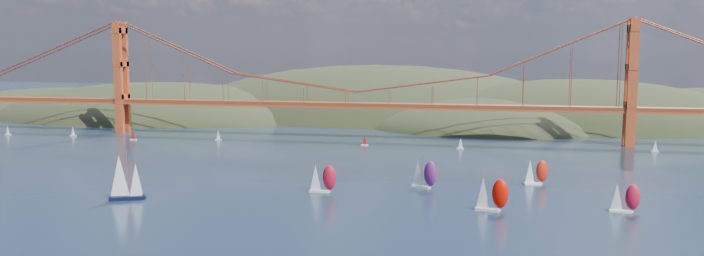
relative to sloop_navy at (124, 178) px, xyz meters
name	(u,v)px	position (x,y,z in m)	size (l,w,h in m)	color
ground	(195,249)	(38.93, -39.69, -6.30)	(1200.00, 1200.00, 0.00)	black
headlands	(463,139)	(83.88, 238.60, -18.76)	(725.00, 225.00, 96.00)	black
bridge	(354,69)	(37.18, 140.31, 25.93)	(552.00, 12.00, 55.00)	maroon
sloop_navy	(124,178)	(0.00, 0.00, 0.00)	(9.77, 7.43, 14.27)	black
racer_0	(322,178)	(51.94, 20.51, -1.90)	(8.06, 3.23, 9.32)	silver
racer_1	(491,194)	(100.80, 6.98, -1.65)	(8.73, 4.16, 9.84)	silver
racer_2	(624,197)	(134.64, 12.28, -2.25)	(7.53, 3.16, 8.58)	white
racer_3	(536,172)	(114.34, 45.06, -2.19)	(7.78, 4.82, 8.71)	white
racer_rwb	(424,173)	(80.66, 32.60, -1.71)	(8.68, 5.94, 9.72)	silver
distant_boat_0	(8,130)	(-130.20, 118.30, -3.89)	(3.00, 2.00, 4.70)	silver
distant_boat_1	(73,131)	(-96.59, 120.95, -3.89)	(3.00, 2.00, 4.70)	silver
distant_boat_2	(133,135)	(-60.93, 113.73, -3.89)	(3.00, 2.00, 4.70)	silver
distant_boat_3	(218,135)	(-22.35, 121.14, -3.89)	(3.00, 2.00, 4.70)	silver
distant_boat_4	(655,146)	(166.22, 123.37, -3.89)	(3.00, 2.00, 4.70)	silver
distant_boat_8	(461,143)	(87.99, 116.00, -3.89)	(3.00, 2.00, 4.70)	silver
distant_boat_9	(365,140)	(46.63, 117.96, -3.89)	(3.00, 2.00, 4.70)	silver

